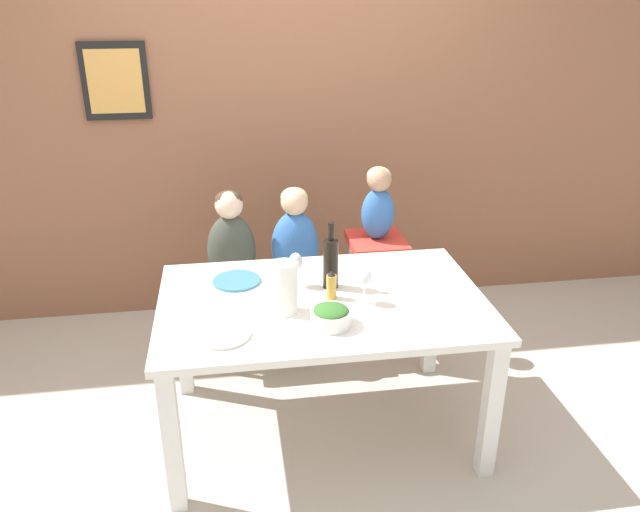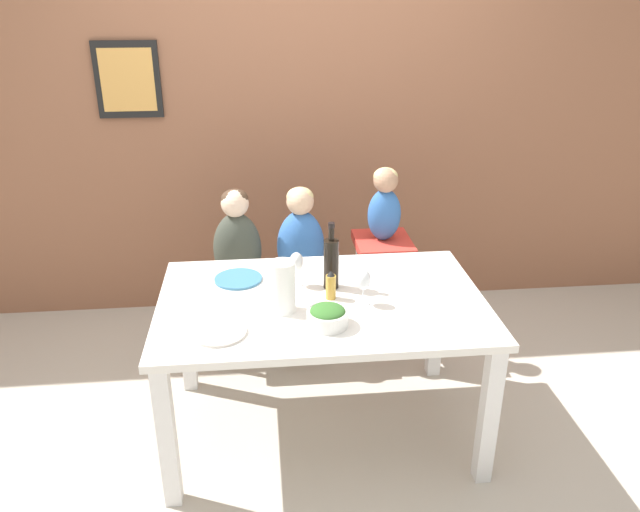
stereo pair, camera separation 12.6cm
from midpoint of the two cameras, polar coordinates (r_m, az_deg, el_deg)
name	(u,v)px [view 1 (the left image)]	position (r m, az deg, el deg)	size (l,w,h in m)	color
ground_plane	(322,427)	(3.22, -0.96, -15.39)	(14.00, 14.00, 0.00)	#BCB2A3
wall_back	(287,103)	(3.95, -3.95, 13.76)	(10.00, 0.09, 2.70)	#8E5B42
dining_table	(322,317)	(2.87, -1.05, -5.63)	(1.47, 0.95, 0.72)	white
chair_far_left	(235,297)	(3.60, -8.81, -3.76)	(0.37, 0.42, 0.47)	silver
chair_far_center	(296,293)	(3.61, -3.22, -3.41)	(0.37, 0.42, 0.47)	silver
chair_right_highchair	(376,264)	(3.61, 4.13, -0.71)	(0.31, 0.35, 0.70)	silver
person_child_left	(231,242)	(3.45, -9.16, 1.30)	(0.27, 0.20, 0.56)	#3D4238
person_child_center	(295,238)	(3.46, -3.35, 1.65)	(0.27, 0.20, 0.56)	#3366B2
person_baby_right	(378,201)	(3.47, 4.31, 4.99)	(0.19, 0.14, 0.41)	#3366B2
wine_bottle	(331,262)	(2.87, -0.27, -0.56)	(0.07, 0.07, 0.32)	black
paper_towel_roll	(285,288)	(2.67, -4.61, -2.93)	(0.11, 0.11, 0.23)	white
wine_glass_near	(365,280)	(2.74, 2.79, -2.19)	(0.07, 0.07, 0.17)	white
wine_glass_far	(296,263)	(2.90, -3.48, -0.69)	(0.07, 0.07, 0.17)	white
salad_bowl_large	(330,316)	(2.59, -0.43, -5.50)	(0.17, 0.17, 0.09)	white
dinner_plate_front_left	(223,335)	(2.58, -10.28, -7.12)	(0.23, 0.23, 0.01)	silver
dinner_plate_back_left	(237,281)	(3.01, -8.83, -2.26)	(0.23, 0.23, 0.01)	teal
condiment_bottle_hot_sauce	(331,285)	(2.80, -0.24, -2.67)	(0.05, 0.05, 0.14)	#BC8E33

